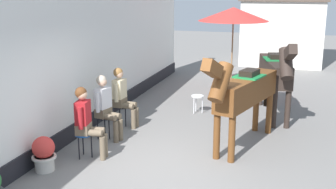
% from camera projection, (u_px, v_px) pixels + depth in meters
% --- Properties ---
extents(ground_plane, '(40.00, 40.00, 0.00)m').
position_uv_depth(ground_plane, '(205.00, 119.00, 10.54)').
color(ground_plane, slate).
extents(pub_facade_wall, '(0.34, 14.00, 3.40)m').
position_uv_depth(pub_facade_wall, '(80.00, 63.00, 9.49)').
color(pub_facade_wall, white).
rests_on(pub_facade_wall, ground_plane).
extents(distant_cottage, '(3.40, 2.60, 3.50)m').
position_uv_depth(distant_cottage, '(283.00, 20.00, 17.56)').
color(distant_cottage, silver).
rests_on(distant_cottage, ground_plane).
extents(seated_visitor_near, '(0.61, 0.48, 1.39)m').
position_uv_depth(seated_visitor_near, '(86.00, 119.00, 8.04)').
color(seated_visitor_near, '#194C99').
rests_on(seated_visitor_near, ground_plane).
extents(seated_visitor_middle, '(0.61, 0.48, 1.39)m').
position_uv_depth(seated_visitor_middle, '(105.00, 104.00, 9.04)').
color(seated_visitor_middle, black).
rests_on(seated_visitor_middle, ground_plane).
extents(seated_visitor_far, '(0.61, 0.49, 1.39)m').
position_uv_depth(seated_visitor_far, '(122.00, 94.00, 9.85)').
color(seated_visitor_far, black).
rests_on(seated_visitor_far, ground_plane).
extents(saddled_horse_near, '(1.11, 2.92, 2.06)m').
position_uv_depth(saddled_horse_near, '(244.00, 92.00, 8.50)').
color(saddled_horse_near, brown).
rests_on(saddled_horse_near, ground_plane).
extents(saddled_horse_far, '(1.00, 2.94, 2.06)m').
position_uv_depth(saddled_horse_far, '(276.00, 72.00, 10.47)').
color(saddled_horse_far, '#2D231E').
rests_on(saddled_horse_far, ground_plane).
extents(flower_planter_middle, '(0.43, 0.43, 0.64)m').
position_uv_depth(flower_planter_middle, '(44.00, 153.00, 7.57)').
color(flower_planter_middle, beige).
rests_on(flower_planter_middle, ground_plane).
extents(cafe_parasol, '(2.10, 2.10, 2.58)m').
position_uv_depth(cafe_parasol, '(233.00, 15.00, 12.64)').
color(cafe_parasol, black).
rests_on(cafe_parasol, ground_plane).
extents(spare_stool_white, '(0.32, 0.32, 0.46)m').
position_uv_depth(spare_stool_white, '(197.00, 98.00, 11.00)').
color(spare_stool_white, white).
rests_on(spare_stool_white, ground_plane).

